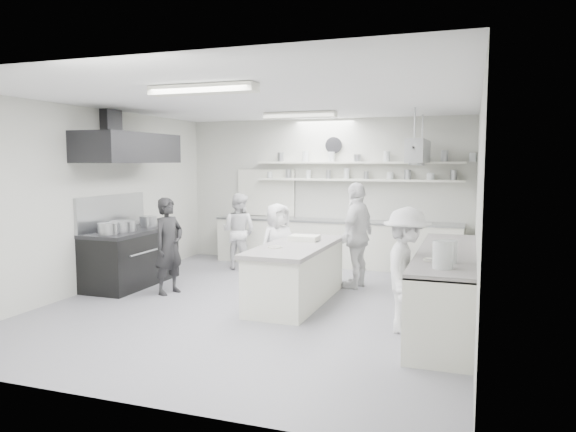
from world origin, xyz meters
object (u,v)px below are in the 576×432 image
(stove, at_px, (131,259))
(right_counter, at_px, (446,289))
(back_counter, at_px, (335,243))
(cook_stove, at_px, (169,246))
(cook_back, at_px, (239,231))
(prep_island, at_px, (296,275))

(stove, bearing_deg, right_counter, -6.52)
(back_counter, distance_m, right_counter, 4.13)
(right_counter, bearing_deg, cook_stove, 176.27)
(stove, xyz_separation_m, cook_back, (1.18, 1.88, 0.30))
(cook_back, bearing_deg, right_counter, 153.33)
(stove, xyz_separation_m, back_counter, (2.90, 2.80, 0.01))
(cook_stove, bearing_deg, stove, 86.62)
(cook_stove, distance_m, cook_back, 2.21)
(prep_island, bearing_deg, cook_stove, -174.43)
(right_counter, distance_m, prep_island, 2.25)
(prep_island, distance_m, cook_stove, 2.14)
(back_counter, bearing_deg, cook_back, -151.73)
(prep_island, bearing_deg, cook_back, 133.64)
(back_counter, xyz_separation_m, cook_back, (-1.72, -0.92, 0.29))
(back_counter, height_order, cook_stove, cook_stove)
(right_counter, bearing_deg, stove, 173.48)
(prep_island, bearing_deg, right_counter, -10.53)
(back_counter, xyz_separation_m, cook_stove, (-1.95, -3.12, 0.32))
(right_counter, distance_m, cook_stove, 4.32)
(right_counter, height_order, prep_island, right_counter)
(back_counter, bearing_deg, cook_stove, -122.05)
(back_counter, bearing_deg, stove, -136.01)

